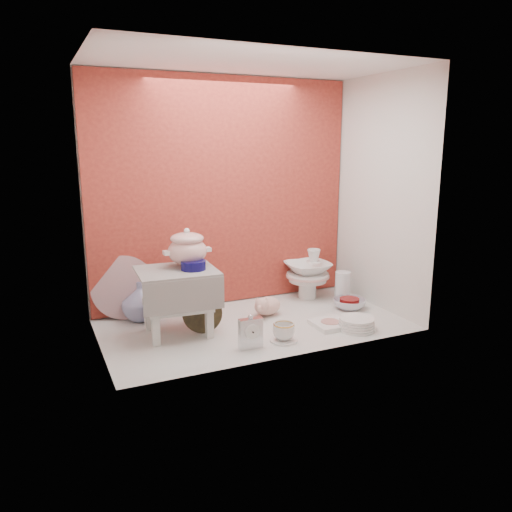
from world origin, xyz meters
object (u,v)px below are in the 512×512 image
Objects in this scene: blue_white_vase at (140,301)px; dinner_plate_stack at (357,324)px; soup_tureen at (187,247)px; porcelain_tower at (308,274)px; gold_rim_teacup at (284,331)px; crystal_bowl at (349,304)px; floral_platter at (124,288)px; step_stool at (178,302)px; mantel_clock at (251,332)px; plush_pig at (267,305)px.

blue_white_vase reaches higher than dinner_plate_stack.
porcelain_tower is (0.94, 0.24, -0.32)m from soup_tureen.
soup_tureen reaches higher than gold_rim_teacup.
blue_white_vase is 1.35m from crystal_bowl.
porcelain_tower is at bearing -1.84° from blue_white_vase.
dinner_plate_stack is at bearing -2.52° from gold_rim_teacup.
crystal_bowl is (1.07, -0.09, -0.46)m from soup_tureen.
floral_platter is at bearing 132.11° from soup_tureen.
mantel_clock is at bearing -47.93° from step_stool.
blue_white_vase is at bearing 144.10° from plush_pig.
step_stool is 0.36m from blue_white_vase.
dinner_plate_stack is at bearing -25.59° from soup_tureen.
crystal_bowl is (1.15, -0.04, -0.16)m from step_stool.
mantel_clock is 1.55× the size of gold_rim_teacup.
dinner_plate_stack is at bearing -32.73° from floral_platter.
crystal_bowl is (0.18, 0.34, -0.00)m from dinner_plate_stack.
blue_white_vase is 1.28× the size of mantel_clock.
crystal_bowl is 0.60× the size of porcelain_tower.
porcelain_tower reaches higher than blue_white_vase.
crystal_bowl is at bearing -4.71° from soup_tureen.
step_stool is at bearing 169.41° from plush_pig.
step_stool is 0.32m from soup_tureen.
gold_rim_teacup is 0.47m from dinner_plate_stack.
crystal_bowl is at bearing 1.51° from step_stool.
floral_platter is at bearing 141.34° from plush_pig.
step_stool is 1.16m from crystal_bowl.
floral_platter reaches higher than step_stool.
mantel_clock is at bearing -138.12° from porcelain_tower.
blue_white_vase is 1.08× the size of plush_pig.
mantel_clock is 0.21m from gold_rim_teacup.
porcelain_tower reaches higher than gold_rim_teacup.
soup_tureen is at bearing 175.29° from crystal_bowl.
dinner_plate_stack reaches higher than crystal_bowl.
porcelain_tower is (1.17, -0.04, 0.06)m from blue_white_vase.
porcelain_tower reaches higher than crystal_bowl.
step_stool is at bearing -59.71° from floral_platter.
plush_pig is 1.01× the size of dinner_plate_stack.
crystal_bowl is at bearing 22.91° from mantel_clock.
floral_platter is at bearing 162.55° from crystal_bowl.
floral_platter is 1.80× the size of plush_pig.
blue_white_vase is at bearing 178.16° from porcelain_tower.
plush_pig is 0.63× the size of porcelain_tower.
soup_tureen reaches higher than step_stool.
soup_tureen is 0.55m from floral_platter.
step_stool reaches higher than crystal_bowl.
step_stool is 2.34× the size of mantel_clock.
floral_platter reaches higher than plush_pig.
dinner_plate_stack is 0.62× the size of porcelain_tower.
porcelain_tower reaches higher than plush_pig.
floral_platter is 1.06m from gold_rim_teacup.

